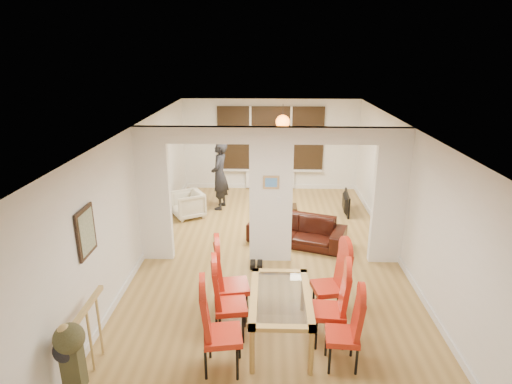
{
  "coord_description": "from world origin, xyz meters",
  "views": [
    {
      "loc": [
        -0.05,
        -7.54,
        3.91
      ],
      "look_at": [
        -0.3,
        0.6,
        1.18
      ],
      "focal_mm": 30.0,
      "sensor_mm": 36.0,
      "label": 1
    }
  ],
  "objects_px": {
    "sofa": "(297,230)",
    "bottle": "(276,201)",
    "person": "(220,175)",
    "dining_chair_la": "(222,329)",
    "dining_chair_lc": "(233,281)",
    "dining_chair_rb": "(329,306)",
    "armchair": "(188,204)",
    "television": "(343,203)",
    "dining_table": "(280,317)",
    "bowl": "(278,204)",
    "dining_chair_lb": "(231,301)",
    "coffee_table": "(278,210)",
    "dining_chair_ra": "(343,331)",
    "dining_chair_rc": "(329,283)"
  },
  "relations": [
    {
      "from": "sofa",
      "to": "bottle",
      "type": "relative_size",
      "value": 7.83
    },
    {
      "from": "person",
      "to": "dining_chair_la",
      "type": "bearing_deg",
      "value": 14.95
    },
    {
      "from": "dining_chair_lc",
      "to": "sofa",
      "type": "relative_size",
      "value": 0.59
    },
    {
      "from": "dining_chair_rb",
      "to": "armchair",
      "type": "xyz_separation_m",
      "value": [
        -2.8,
        4.61,
        -0.25
      ]
    },
    {
      "from": "sofa",
      "to": "television",
      "type": "distance_m",
      "value": 2.2
    },
    {
      "from": "dining_table",
      "to": "person",
      "type": "relative_size",
      "value": 0.85
    },
    {
      "from": "bottle",
      "to": "bowl",
      "type": "xyz_separation_m",
      "value": [
        0.05,
        0.08,
        -0.1
      ]
    },
    {
      "from": "dining_chair_lb",
      "to": "dining_chair_lc",
      "type": "relative_size",
      "value": 0.95
    },
    {
      "from": "dining_chair_la",
      "to": "dining_chair_lb",
      "type": "relative_size",
      "value": 1.06
    },
    {
      "from": "dining_table",
      "to": "dining_chair_lb",
      "type": "bearing_deg",
      "value": 174.89
    },
    {
      "from": "dining_chair_la",
      "to": "person",
      "type": "xyz_separation_m",
      "value": [
        -0.68,
        5.84,
        0.29
      ]
    },
    {
      "from": "television",
      "to": "coffee_table",
      "type": "relative_size",
      "value": 0.98
    },
    {
      "from": "dining_chair_rb",
      "to": "bowl",
      "type": "relative_size",
      "value": 5.06
    },
    {
      "from": "dining_chair_ra",
      "to": "dining_chair_rc",
      "type": "bearing_deg",
      "value": 96.46
    },
    {
      "from": "sofa",
      "to": "person",
      "type": "height_order",
      "value": "person"
    },
    {
      "from": "dining_table",
      "to": "dining_chair_lc",
      "type": "height_order",
      "value": "dining_chair_lc"
    },
    {
      "from": "dining_chair_lc",
      "to": "dining_chair_rb",
      "type": "relative_size",
      "value": 1.04
    },
    {
      "from": "dining_chair_lb",
      "to": "person",
      "type": "distance_m",
      "value": 5.21
    },
    {
      "from": "dining_chair_ra",
      "to": "armchair",
      "type": "height_order",
      "value": "dining_chair_ra"
    },
    {
      "from": "sofa",
      "to": "dining_table",
      "type": "bearing_deg",
      "value": -77.87
    },
    {
      "from": "dining_table",
      "to": "sofa",
      "type": "xyz_separation_m",
      "value": [
        0.42,
        3.18,
        -0.06
      ]
    },
    {
      "from": "coffee_table",
      "to": "bottle",
      "type": "bearing_deg",
      "value": -148.19
    },
    {
      "from": "sofa",
      "to": "coffee_table",
      "type": "relative_size",
      "value": 2.16
    },
    {
      "from": "bowl",
      "to": "dining_chair_ra",
      "type": "bearing_deg",
      "value": -82.48
    },
    {
      "from": "coffee_table",
      "to": "armchair",
      "type": "bearing_deg",
      "value": -173.32
    },
    {
      "from": "dining_chair_la",
      "to": "dining_chair_rb",
      "type": "height_order",
      "value": "dining_chair_la"
    },
    {
      "from": "bottle",
      "to": "dining_chair_lb",
      "type": "bearing_deg",
      "value": -98.48
    },
    {
      "from": "dining_chair_lb",
      "to": "dining_table",
      "type": "bearing_deg",
      "value": -14.4
    },
    {
      "from": "dining_chair_ra",
      "to": "dining_chair_rb",
      "type": "bearing_deg",
      "value": 106.89
    },
    {
      "from": "dining_chair_rb",
      "to": "coffee_table",
      "type": "xyz_separation_m",
      "value": [
        -0.6,
        4.87,
        -0.46
      ]
    },
    {
      "from": "dining_chair_ra",
      "to": "television",
      "type": "bearing_deg",
      "value": 85.02
    },
    {
      "from": "dining_chair_rc",
      "to": "bowl",
      "type": "bearing_deg",
      "value": 88.3
    },
    {
      "from": "dining_chair_ra",
      "to": "bowl",
      "type": "height_order",
      "value": "dining_chair_ra"
    },
    {
      "from": "dining_table",
      "to": "person",
      "type": "distance_m",
      "value": 5.43
    },
    {
      "from": "bottle",
      "to": "television",
      "type": "bearing_deg",
      "value": 6.06
    },
    {
      "from": "dining_chair_rb",
      "to": "bowl",
      "type": "xyz_separation_m",
      "value": [
        -0.61,
        4.91,
        -0.33
      ]
    },
    {
      "from": "television",
      "to": "dining_chair_lb",
      "type": "bearing_deg",
      "value": 157.66
    },
    {
      "from": "dining_chair_lb",
      "to": "coffee_table",
      "type": "relative_size",
      "value": 1.21
    },
    {
      "from": "dining_chair_rc",
      "to": "coffee_table",
      "type": "bearing_deg",
      "value": 88.36
    },
    {
      "from": "dining_chair_ra",
      "to": "person",
      "type": "height_order",
      "value": "person"
    },
    {
      "from": "dining_chair_rb",
      "to": "coffee_table",
      "type": "distance_m",
      "value": 4.93
    },
    {
      "from": "dining_chair_rc",
      "to": "television",
      "type": "xyz_separation_m",
      "value": [
        0.96,
        4.41,
        -0.32
      ]
    },
    {
      "from": "dining_table",
      "to": "armchair",
      "type": "relative_size",
      "value": 2.12
    },
    {
      "from": "television",
      "to": "dining_chair_la",
      "type": "bearing_deg",
      "value": 160.15
    },
    {
      "from": "television",
      "to": "person",
      "type": "bearing_deg",
      "value": 89.32
    },
    {
      "from": "dining_chair_lc",
      "to": "bowl",
      "type": "distance_m",
      "value": 4.42
    },
    {
      "from": "dining_chair_rb",
      "to": "armchair",
      "type": "distance_m",
      "value": 5.4
    },
    {
      "from": "dining_chair_lb",
      "to": "dining_chair_rc",
      "type": "height_order",
      "value": "dining_chair_rc"
    },
    {
      "from": "dining_table",
      "to": "bottle",
      "type": "xyz_separation_m",
      "value": [
        0.01,
        4.8,
        -0.01
      ]
    },
    {
      "from": "dining_chair_rb",
      "to": "dining_chair_rc",
      "type": "height_order",
      "value": "dining_chair_rc"
    }
  ]
}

